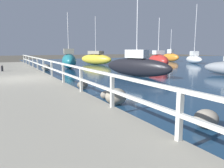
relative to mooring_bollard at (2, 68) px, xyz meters
The scene contains 15 objects.
ground_plane 5.37m from the mooring_bollard, 81.93° to the right, with size 120.00×120.00×0.00m, color #4C473D.
dock_walkway 5.36m from the mooring_bollard, 81.93° to the right, with size 4.04×36.00×0.24m.
railing 5.95m from the mooring_bollard, 63.22° to the right, with size 0.10×32.50×1.00m.
boulder_near_dock 11.89m from the mooring_bollard, 73.18° to the right, with size 0.43×0.39×0.33m.
boulder_water_edge 12.80m from the mooring_bollard, 74.72° to the right, with size 0.78×0.70×0.59m.
boulder_mid_strip 16.00m from the mooring_bollard, 74.59° to the right, with size 0.63×0.57×0.47m.
boulder_upstream 3.80m from the mooring_bollard, 19.39° to the left, with size 0.79×0.71×0.59m.
boulder_downstream 9.49m from the mooring_bollard, 69.07° to the right, with size 0.54×0.48×0.40m.
mooring_bollard is the anchor object (origin of this frame).
sailboat_black 10.40m from the mooring_bollard, 34.08° to the right, with size 2.76×5.77×6.26m.
sailboat_white 23.93m from the mooring_bollard, ahead, with size 2.95×4.64×7.86m.
sailboat_red 14.44m from the mooring_bollard, ahead, with size 1.89×3.50×5.04m.
sailboat_yellow 12.92m from the mooring_bollard, 32.31° to the left, with size 3.22×5.24×5.96m.
sailboat_teal 6.67m from the mooring_bollard, 23.22° to the left, with size 1.99×3.48×5.50m.
sailboat_orange 25.80m from the mooring_bollard, 18.24° to the left, with size 1.20×3.49×5.03m.
Camera 1 is at (-0.99, -13.68, 1.95)m, focal length 35.00 mm.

